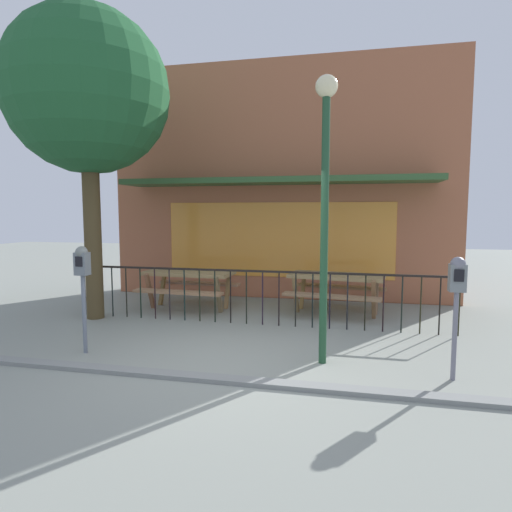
{
  "coord_description": "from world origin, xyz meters",
  "views": [
    {
      "loc": [
        1.64,
        -5.24,
        1.97
      ],
      "look_at": [
        -0.06,
        2.46,
        1.18
      ],
      "focal_mm": 30.29,
      "sensor_mm": 36.0,
      "label": 1
    }
  ],
  "objects_px": {
    "parking_meter_far": "(82,271)",
    "parking_meter_near": "(457,286)",
    "street_tree": "(87,93)",
    "picnic_table_left": "(189,279)",
    "street_lamp": "(325,177)",
    "picnic_table_right": "(336,283)"
  },
  "relations": [
    {
      "from": "parking_meter_near",
      "to": "street_lamp",
      "type": "distance_m",
      "value": 2.03
    },
    {
      "from": "street_tree",
      "to": "street_lamp",
      "type": "relative_size",
      "value": 1.52
    },
    {
      "from": "picnic_table_right",
      "to": "parking_meter_near",
      "type": "bearing_deg",
      "value": -64.84
    },
    {
      "from": "parking_meter_far",
      "to": "street_tree",
      "type": "height_order",
      "value": "street_tree"
    },
    {
      "from": "parking_meter_far",
      "to": "street_tree",
      "type": "relative_size",
      "value": 0.27
    },
    {
      "from": "parking_meter_far",
      "to": "street_lamp",
      "type": "distance_m",
      "value": 3.53
    },
    {
      "from": "picnic_table_left",
      "to": "street_tree",
      "type": "bearing_deg",
      "value": -141.41
    },
    {
      "from": "picnic_table_left",
      "to": "parking_meter_near",
      "type": "height_order",
      "value": "parking_meter_near"
    },
    {
      "from": "parking_meter_far",
      "to": "parking_meter_near",
      "type": "bearing_deg",
      "value": 0.69
    },
    {
      "from": "parking_meter_near",
      "to": "street_tree",
      "type": "height_order",
      "value": "street_tree"
    },
    {
      "from": "parking_meter_near",
      "to": "street_tree",
      "type": "distance_m",
      "value": 6.81
    },
    {
      "from": "picnic_table_left",
      "to": "parking_meter_far",
      "type": "bearing_deg",
      "value": -97.5
    },
    {
      "from": "picnic_table_left",
      "to": "picnic_table_right",
      "type": "distance_m",
      "value": 2.97
    },
    {
      "from": "picnic_table_right",
      "to": "parking_meter_near",
      "type": "height_order",
      "value": "parking_meter_near"
    },
    {
      "from": "picnic_table_right",
      "to": "street_lamp",
      "type": "height_order",
      "value": "street_lamp"
    },
    {
      "from": "parking_meter_near",
      "to": "street_tree",
      "type": "xyz_separation_m",
      "value": [
        -5.86,
        1.79,
        2.96
      ]
    },
    {
      "from": "picnic_table_left",
      "to": "street_lamp",
      "type": "height_order",
      "value": "street_lamp"
    },
    {
      "from": "picnic_table_left",
      "to": "street_lamp",
      "type": "bearing_deg",
      "value": -42.76
    },
    {
      "from": "picnic_table_right",
      "to": "street_lamp",
      "type": "bearing_deg",
      "value": -91.48
    },
    {
      "from": "picnic_table_right",
      "to": "parking_meter_near",
      "type": "distance_m",
      "value": 3.5
    },
    {
      "from": "parking_meter_near",
      "to": "parking_meter_far",
      "type": "distance_m",
      "value": 4.83
    },
    {
      "from": "parking_meter_near",
      "to": "street_lamp",
      "type": "height_order",
      "value": "street_lamp"
    }
  ]
}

